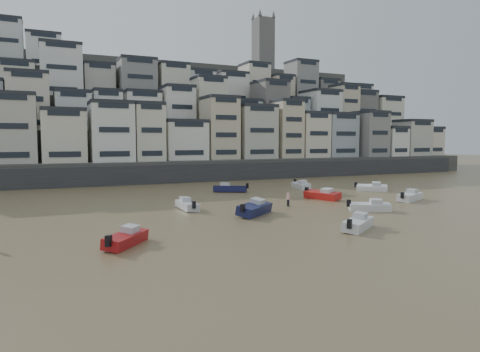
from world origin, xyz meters
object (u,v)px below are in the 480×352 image
boat_e (322,194)px  boat_i (301,184)px  boat_h (230,187)px  boat_j (126,237)px  boat_a (358,222)px  boat_g (372,187)px  boat_c (255,207)px  boat_b (370,205)px  boat_f (187,203)px  boat_d (410,195)px  person_pink (288,199)px

boat_e → boat_i: size_ratio=1.04×
boat_h → boat_j: (-20.93, -28.20, -0.07)m
boat_a → boat_g: (21.50, 22.31, -0.03)m
boat_c → boat_i: boat_c is taller
boat_h → boat_a: bearing=119.2°
boat_b → boat_f: 21.14m
boat_a → boat_h: bearing=54.8°
boat_c → boat_j: boat_c is taller
boat_c → boat_f: bearing=91.9°
boat_e → boat_j: (-29.11, -15.17, -0.08)m
boat_i → boat_f: bearing=-51.8°
boat_d → boat_g: bearing=51.9°
boat_d → boat_i: boat_d is taller
boat_h → boat_e: bearing=152.5°
boat_c → boat_h: boat_c is taller
boat_d → boat_h: size_ratio=1.01×
boat_h → person_pink: (0.74, -16.35, 0.09)m
boat_g → boat_c: bearing=-116.7°
boat_c → boat_h: 20.99m
boat_b → boat_g: bearing=76.8°
boat_b → boat_j: bearing=-141.5°
boat_j → boat_c: bearing=-23.1°
boat_f → boat_h: size_ratio=0.91×
boat_a → person_pink: 14.69m
boat_d → person_pink: 17.62m
boat_i → boat_j: boat_i is taller
boat_a → boat_d: 22.29m
boat_h → boat_i: 12.47m
boat_b → boat_g: 20.07m
boat_b → boat_c: 13.52m
boat_g → boat_e: bearing=-121.0°
boat_b → boat_e: bearing=114.3°
boat_d → person_pink: size_ratio=3.31×
boat_c → boat_j: bearing=169.5°
boat_b → boat_c: boat_c is taller
boat_h → boat_f: bearing=80.5°
boat_d → boat_h: boat_d is taller
boat_e → boat_j: size_ratio=1.11×
boat_c → person_pink: person_pink is taller
boat_a → boat_f: size_ratio=1.04×
boat_h → boat_i: bearing=-154.3°
boat_a → boat_e: (8.86, 17.93, 0.05)m
boat_b → boat_c: bearing=-165.1°
boat_d → boat_e: (-9.98, 6.02, -0.00)m
boat_b → boat_i: bearing=106.2°
boat_j → person_pink: person_pink is taller
boat_f → boat_e: bearing=-89.0°
boat_b → boat_e: size_ratio=0.88×
boat_a → boat_j: boat_a is taller
boat_f → boat_i: bearing=-62.8°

